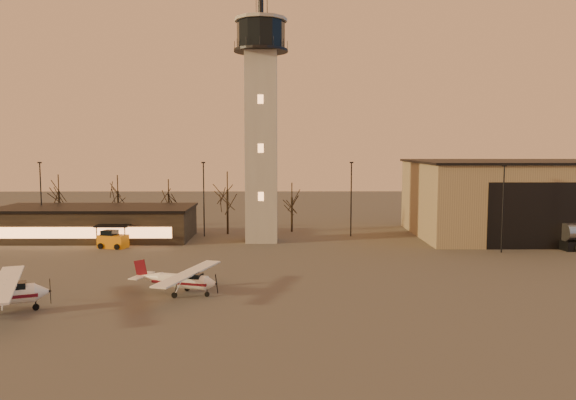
{
  "coord_description": "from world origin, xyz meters",
  "views": [
    {
      "loc": [
        2.89,
        -41.71,
        12.27
      ],
      "look_at": [
        3.27,
        13.0,
        6.99
      ],
      "focal_mm": 35.0,
      "sensor_mm": 36.0,
      "label": 1
    }
  ],
  "objects": [
    {
      "name": "tree_row",
      "position": [
        -13.7,
        39.16,
        5.94
      ],
      "size": [
        37.2,
        9.2,
        8.8
      ],
      "color": "black",
      "rests_on": "ground"
    },
    {
      "name": "light_poles",
      "position": [
        0.5,
        31.0,
        5.41
      ],
      "size": [
        58.5,
        12.25,
        10.14
      ],
      "color": "black",
      "rests_on": "ground"
    },
    {
      "name": "ground",
      "position": [
        0.0,
        0.0,
        0.0
      ],
      "size": [
        220.0,
        220.0,
        0.0
      ],
      "primitive_type": "plane",
      "color": "#44423F",
      "rests_on": "ground"
    },
    {
      "name": "terminal",
      "position": [
        -21.99,
        31.98,
        2.16
      ],
      "size": [
        25.4,
        12.2,
        4.3
      ],
      "color": "black",
      "rests_on": "ground"
    },
    {
      "name": "cessna_rear",
      "position": [
        -17.96,
        -1.36,
        1.14
      ],
      "size": [
        9.72,
        11.84,
        3.33
      ],
      "rotation": [
        0.0,
        0.0,
        0.36
      ],
      "color": "white",
      "rests_on": "ground"
    },
    {
      "name": "cessna_front",
      "position": [
        -5.31,
        3.75,
        0.95
      ],
      "size": [
        8.07,
        9.96,
        2.77
      ],
      "rotation": [
        0.0,
        0.0,
        -0.3
      ],
      "color": "white",
      "rests_on": "ground"
    },
    {
      "name": "hangar",
      "position": [
        36.0,
        33.98,
        5.15
      ],
      "size": [
        30.6,
        20.6,
        10.3
      ],
      "color": "#988763",
      "rests_on": "ground"
    },
    {
      "name": "service_cart",
      "position": [
        -17.87,
        25.39,
        0.81
      ],
      "size": [
        3.72,
        2.87,
        2.13
      ],
      "rotation": [
        0.0,
        0.0,
        -0.28
      ],
      "color": "orange",
      "rests_on": "ground"
    },
    {
      "name": "control_tower",
      "position": [
        0.0,
        30.0,
        16.33
      ],
      "size": [
        6.8,
        6.8,
        32.6
      ],
      "color": "#A09D98",
      "rests_on": "ground"
    }
  ]
}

